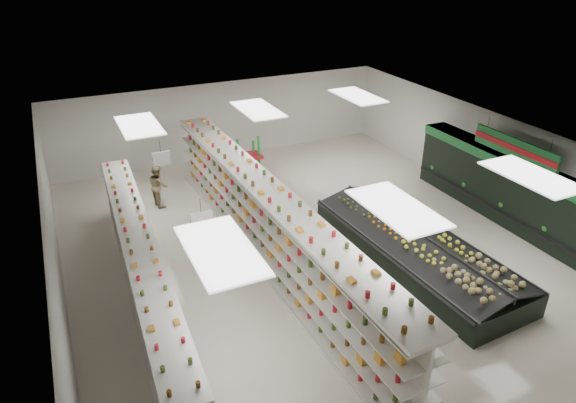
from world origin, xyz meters
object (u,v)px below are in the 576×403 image
produce_island (415,248)px  shopper_background (158,186)px  gondola_left (144,275)px  soda_endcap (246,158)px  gondola_center (268,228)px  shopper_main (355,287)px

produce_island → shopper_background: 8.90m
gondola_left → soda_endcap: gondola_left is taller
gondola_left → soda_endcap: 8.26m
gondola_center → shopper_main: 3.27m
gondola_left → shopper_main: gondola_left is taller
gondola_center → shopper_main: size_ratio=8.29×
gondola_center → shopper_main: bearing=-73.8°
soda_endcap → gondola_left: bearing=-129.0°
gondola_center → produce_island: size_ratio=1.93×
produce_island → shopper_main: (-2.81, -1.26, 0.35)m
gondola_left → shopper_main: (4.57, -2.62, -0.04)m
soda_endcap → shopper_main: (-0.62, -9.04, 0.08)m
gondola_center → soda_endcap: bearing=73.3°
soda_endcap → produce_island: bearing=-74.3°
shopper_background → gondola_center: bearing=-165.8°
gondola_left → gondola_center: size_ratio=0.80×
gondola_left → produce_island: 7.52m
shopper_background → gondola_left: bearing=155.2°
gondola_center → produce_island: 4.27m
shopper_main → shopper_background: (-3.05, 7.95, -0.07)m
gondola_left → soda_endcap: bearing=53.4°
gondola_center → produce_island: gondola_center is taller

